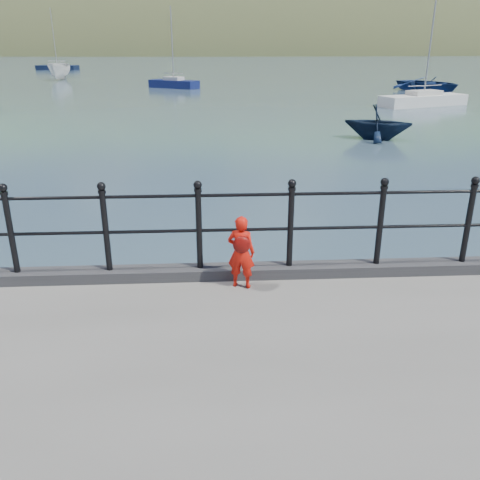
{
  "coord_description": "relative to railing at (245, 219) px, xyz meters",
  "views": [
    {
      "loc": [
        -0.43,
        -6.37,
        3.97
      ],
      "look_at": [
        -0.07,
        -0.2,
        1.55
      ],
      "focal_mm": 38.0,
      "sensor_mm": 36.0,
      "label": 1
    }
  ],
  "objects": [
    {
      "name": "sailboat_near",
      "position": [
        13.72,
        27.71,
        -1.48
      ],
      "size": [
        6.36,
        3.74,
        8.47
      ],
      "rotation": [
        0.0,
        0.0,
        0.36
      ],
      "color": "silver",
      "rests_on": "ground"
    },
    {
      "name": "child",
      "position": [
        -0.07,
        -0.3,
        -0.33
      ],
      "size": [
        0.4,
        0.34,
        0.96
      ],
      "rotation": [
        0.0,
        0.0,
        2.86
      ],
      "color": "red",
      "rests_on": "quay"
    },
    {
      "name": "far_shore",
      "position": [
        38.34,
        239.56,
        -24.39
      ],
      "size": [
        830.0,
        200.0,
        156.0
      ],
      "color": "#333A21",
      "rests_on": "ground"
    },
    {
      "name": "ground",
      "position": [
        -0.0,
        0.15,
        -1.82
      ],
      "size": [
        600.0,
        600.0,
        0.0
      ],
      "primitive_type": "plane",
      "color": "#2D4251",
      "rests_on": "ground"
    },
    {
      "name": "sailboat_port",
      "position": [
        -3.69,
        42.79,
        -1.48
      ],
      "size": [
        4.83,
        3.92,
        7.11
      ],
      "rotation": [
        0.0,
        0.0,
        -0.59
      ],
      "color": "#121B51",
      "rests_on": "ground"
    },
    {
      "name": "railing",
      "position": [
        0.0,
        0.0,
        0.0
      ],
      "size": [
        18.11,
        0.11,
        1.2
      ],
      "color": "black",
      "rests_on": "kerb"
    },
    {
      "name": "kerb",
      "position": [
        -0.0,
        -0.0,
        -0.75
      ],
      "size": [
        60.0,
        0.3,
        0.15
      ],
      "primitive_type": "cube",
      "color": "#28282B",
      "rests_on": "quay"
    },
    {
      "name": "launch_navy",
      "position": [
        6.82,
        15.65,
        -1.08
      ],
      "size": [
        3.57,
        3.37,
        1.49
      ],
      "primitive_type": "imported",
      "rotation": [
        0.0,
        0.0,
        1.16
      ],
      "color": "black",
      "rests_on": "ground"
    },
    {
      "name": "sailboat_left",
      "position": [
        -23.27,
        75.93,
        -1.49
      ],
      "size": [
        6.47,
        3.28,
        8.78
      ],
      "rotation": [
        0.0,
        0.0,
        -0.23
      ],
      "color": "black",
      "rests_on": "ground"
    },
    {
      "name": "launch_white",
      "position": [
        -16.92,
        53.96,
        -0.89
      ],
      "size": [
        1.94,
        4.88,
        1.87
      ],
      "primitive_type": "imported",
      "rotation": [
        0.0,
        0.0,
        -0.02
      ],
      "color": "white",
      "rests_on": "ground"
    },
    {
      "name": "launch_blue",
      "position": [
        18.32,
        38.05,
        -1.21
      ],
      "size": [
        6.49,
        7.24,
        1.23
      ],
      "primitive_type": "imported",
      "rotation": [
        0.0,
        0.0,
        0.47
      ],
      "color": "navy",
      "rests_on": "ground"
    }
  ]
}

